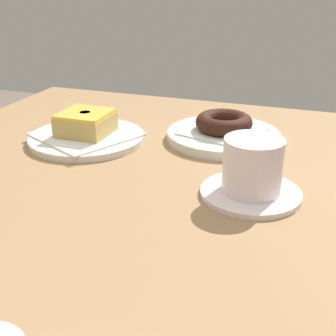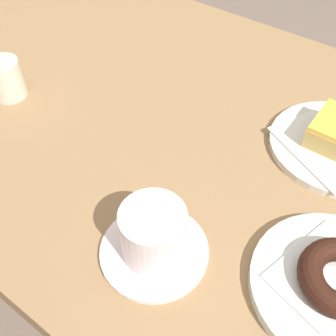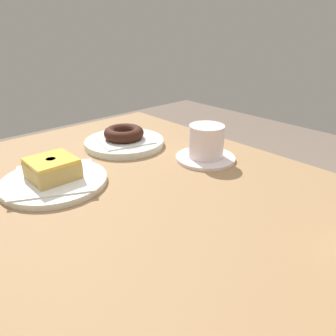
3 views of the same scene
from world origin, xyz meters
name	(u,v)px [view 3 (image 3 of 3)]	position (x,y,z in m)	size (l,w,h in m)	color
table	(196,280)	(0.00, 0.00, 0.65)	(1.25, 0.74, 0.75)	#95714A
plate_chocolate_ring	(124,143)	(-0.38, 0.14, 0.76)	(0.20, 0.20, 0.02)	silver
napkin_chocolate_ring	(124,139)	(-0.38, 0.14, 0.76)	(0.13, 0.13, 0.00)	white
donut_chocolate_ring	(124,133)	(-0.38, 0.14, 0.78)	(0.10, 0.10, 0.03)	black
plate_glazed_square	(54,181)	(-0.30, -0.09, 0.75)	(0.20, 0.20, 0.01)	silver
napkin_glazed_square	(54,178)	(-0.30, -0.09, 0.76)	(0.15, 0.15, 0.00)	white
donut_glazed_square	(52,168)	(-0.30, -0.09, 0.78)	(0.08, 0.08, 0.04)	tan
coffee_cup	(206,145)	(-0.18, 0.22, 0.78)	(0.14, 0.14, 0.08)	silver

